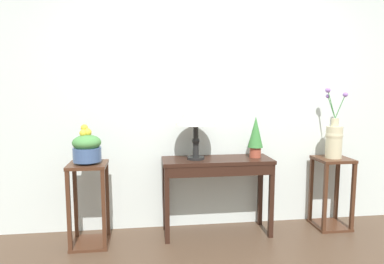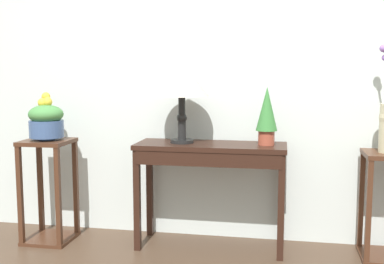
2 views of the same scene
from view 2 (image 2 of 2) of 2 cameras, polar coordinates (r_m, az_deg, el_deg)
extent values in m
cube|color=silver|center=(3.73, 2.39, 8.71)|extent=(9.00, 0.10, 2.80)
cube|color=black|center=(3.48, 2.26, -1.69)|extent=(1.09, 0.40, 0.03)
cube|color=black|center=(3.31, 1.80, -3.31)|extent=(1.03, 0.03, 0.10)
cube|color=black|center=(3.51, -6.58, -8.17)|extent=(0.05, 0.04, 0.75)
cube|color=black|center=(3.36, 10.60, -8.95)|extent=(0.04, 0.04, 0.75)
cube|color=black|center=(3.82, -5.08, -6.88)|extent=(0.05, 0.04, 0.75)
cube|color=black|center=(3.68, 10.61, -7.51)|extent=(0.04, 0.04, 0.75)
cylinder|color=black|center=(3.51, -1.21, -1.10)|extent=(0.17, 0.17, 0.02)
cylinder|color=black|center=(3.50, -1.22, 0.39)|extent=(0.06, 0.06, 0.16)
sphere|color=black|center=(3.49, -1.22, 1.69)|extent=(0.08, 0.08, 0.08)
cylinder|color=black|center=(3.48, -1.22, 2.99)|extent=(0.05, 0.05, 0.16)
cone|color=beige|center=(3.47, -1.23, 6.44)|extent=(0.39, 0.39, 0.26)
cylinder|color=#9E4733|center=(3.45, 8.88, -0.68)|extent=(0.12, 0.12, 0.10)
cone|color=#387A38|center=(3.43, 8.94, 2.76)|extent=(0.15, 0.15, 0.31)
cube|color=#472819|center=(3.77, -16.95, -1.13)|extent=(0.35, 0.35, 0.03)
cube|color=#472819|center=(3.95, -16.54, -12.12)|extent=(0.35, 0.35, 0.03)
cube|color=#472819|center=(3.79, -19.87, -7.08)|extent=(0.04, 0.04, 0.73)
cube|color=#472819|center=(3.64, -15.71, -7.47)|extent=(0.04, 0.04, 0.73)
cube|color=#472819|center=(4.04, -17.67, -6.10)|extent=(0.04, 0.04, 0.73)
cube|color=#472819|center=(3.91, -13.72, -6.41)|extent=(0.04, 0.04, 0.73)
cylinder|color=#3D5684|center=(3.77, -16.96, -0.76)|extent=(0.12, 0.12, 0.02)
cylinder|color=#3D5684|center=(3.76, -17.01, 0.37)|extent=(0.26, 0.26, 0.13)
ellipsoid|color=#478442|center=(3.75, -17.07, 2.04)|extent=(0.26, 0.26, 0.14)
cylinder|color=#478442|center=(3.75, -16.97, 2.40)|extent=(0.02, 0.02, 0.14)
sphere|color=gold|center=(3.74, -16.89, 3.46)|extent=(0.07, 0.07, 0.07)
cylinder|color=#478442|center=(3.78, -17.11, 2.54)|extent=(0.04, 0.06, 0.16)
sphere|color=gold|center=(3.80, -17.18, 3.72)|extent=(0.04, 0.04, 0.04)
cylinder|color=#478442|center=(3.75, -17.25, 2.36)|extent=(0.04, 0.01, 0.13)
sphere|color=gold|center=(3.76, -17.45, 3.37)|extent=(0.07, 0.07, 0.07)
cylinder|color=#478442|center=(3.78, -17.06, 2.72)|extent=(0.04, 0.07, 0.18)
sphere|color=gold|center=(3.80, -17.07, 4.08)|extent=(0.06, 0.06, 0.06)
cylinder|color=#478442|center=(3.75, -16.94, 2.53)|extent=(0.02, 0.03, 0.16)
sphere|color=gold|center=(3.75, -16.84, 3.72)|extent=(0.05, 0.05, 0.05)
cube|color=#472819|center=(3.43, 20.36, -8.88)|extent=(0.04, 0.04, 0.69)
cube|color=#472819|center=(3.72, 19.58, -7.61)|extent=(0.04, 0.04, 0.69)
sphere|color=#996BC1|center=(3.51, 21.93, 9.26)|extent=(0.05, 0.05, 0.05)
camera|label=1|loc=(1.21, -76.79, 10.46)|focal=32.32mm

